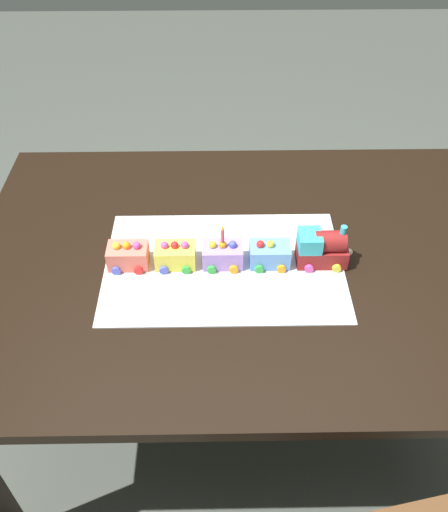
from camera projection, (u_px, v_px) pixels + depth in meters
name	position (u px, v px, depth m)	size (l,w,h in m)	color
ground_plane	(236.00, 408.00, 1.90)	(8.00, 8.00, 0.00)	#474C44
dining_table	(240.00, 284.00, 1.47)	(1.40, 1.00, 0.74)	black
cake_board	(224.00, 265.00, 1.37)	(0.60, 0.40, 0.00)	silver
cake_locomotive	(322.00, 248.00, 1.34)	(0.14, 0.08, 0.12)	maroon
cake_car_gondola_sky_blue	(269.00, 254.00, 1.35)	(0.10, 0.08, 0.07)	#669EEA
cake_car_tanker_lavender	(223.00, 254.00, 1.35)	(0.10, 0.08, 0.07)	#AD84E0
cake_car_caboose_lemon	(175.00, 255.00, 1.35)	(0.10, 0.08, 0.07)	#F4E04C
cake_car_flatbed_coral	(128.00, 255.00, 1.35)	(0.10, 0.08, 0.07)	#F27260
birthday_candle	(222.00, 234.00, 1.30)	(0.01, 0.01, 0.05)	#F24C59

